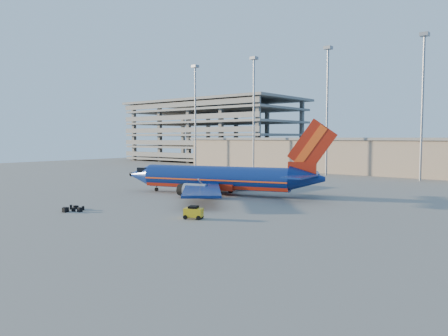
% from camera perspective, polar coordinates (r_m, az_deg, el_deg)
% --- Properties ---
extents(ground, '(220.00, 220.00, 0.00)m').
position_cam_1_polar(ground, '(59.67, -1.97, -4.20)').
color(ground, slate).
rests_on(ground, ground).
extents(terminal_building, '(122.00, 16.00, 8.50)m').
position_cam_1_polar(terminal_building, '(106.61, 23.35, 1.42)').
color(terminal_building, gray).
rests_on(terminal_building, ground).
extents(parking_garage, '(62.00, 32.00, 21.40)m').
position_cam_1_polar(parking_garage, '(155.67, -1.33, 5.18)').
color(parking_garage, slate).
rests_on(parking_garage, ground).
extents(light_mast_row, '(101.60, 1.60, 28.65)m').
position_cam_1_polar(light_mast_row, '(97.08, 18.75, 9.14)').
color(light_mast_row, gray).
rests_on(light_mast_row, ground).
extents(aircraft_main, '(31.87, 30.17, 11.12)m').
position_cam_1_polar(aircraft_main, '(65.02, -0.38, -1.41)').
color(aircraft_main, navy).
rests_on(aircraft_main, ground).
extents(baggage_tug, '(2.23, 1.85, 1.39)m').
position_cam_1_polar(baggage_tug, '(45.94, -4.01, -5.77)').
color(baggage_tug, gold).
rests_on(baggage_tug, ground).
extents(luggage_pile, '(2.94, 2.71, 0.54)m').
position_cam_1_polar(luggage_pile, '(53.76, -19.20, -5.07)').
color(luggage_pile, black).
rests_on(luggage_pile, ground).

